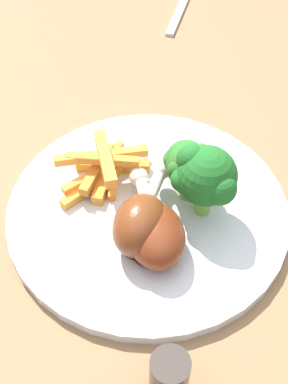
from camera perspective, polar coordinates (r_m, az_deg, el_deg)
dining_table at (r=0.60m, az=0.69°, el=-6.85°), size 1.11×0.89×0.73m
dinner_plate at (r=0.50m, az=0.00°, el=-1.95°), size 0.28×0.28×0.01m
broccoli_floret_front at (r=0.48m, az=5.21°, el=3.04°), size 0.05×0.05×0.06m
broccoli_floret_middle at (r=0.48m, az=4.90°, el=3.55°), size 0.04×0.04×0.06m
broccoli_floret_back at (r=0.46m, az=7.11°, el=1.80°), size 0.06×0.06×0.08m
carrot_fries_pile at (r=0.51m, az=-4.52°, el=2.84°), size 0.10×0.09×0.05m
chicken_drumstick_near at (r=0.45m, az=-0.59°, el=-3.39°), size 0.12×0.06×0.05m
chicken_drumstick_far at (r=0.45m, az=1.17°, el=-4.46°), size 0.13×0.08×0.04m
fork at (r=0.84m, az=4.51°, el=20.82°), size 0.19×0.03×0.00m
pepper_shaker at (r=0.39m, az=2.91°, el=-20.54°), size 0.03×0.03×0.05m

